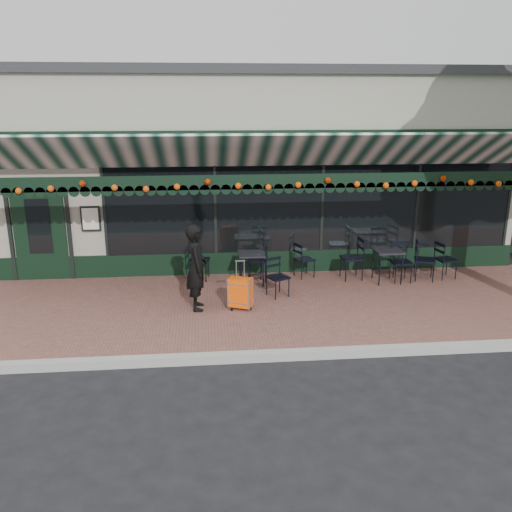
{
  "coord_description": "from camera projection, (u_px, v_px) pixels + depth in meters",
  "views": [
    {
      "loc": [
        -1.22,
        -7.82,
        3.99
      ],
      "look_at": [
        -0.32,
        1.6,
        1.24
      ],
      "focal_mm": 38.0,
      "sensor_mm": 36.0,
      "label": 1
    }
  ],
  "objects": [
    {
      "name": "chair_a_front",
      "position": [
        401.0,
        263.0,
        11.74
      ],
      "size": [
        0.43,
        0.43,
        0.86
      ],
      "primitive_type": null,
      "rotation": [
        0.0,
        0.0,
        0.01
      ],
      "color": "black",
      "rests_on": "sidewalk"
    },
    {
      "name": "woman",
      "position": [
        197.0,
        267.0,
        10.1
      ],
      "size": [
        0.42,
        0.61,
        1.64
      ],
      "primitive_type": "imported",
      "rotation": [
        0.0,
        0.0,
        1.61
      ],
      "color": "black",
      "rests_on": "sidewalk"
    },
    {
      "name": "suitcase",
      "position": [
        240.0,
        293.0,
        10.21
      ],
      "size": [
        0.48,
        0.38,
        0.96
      ],
      "rotation": [
        0.0,
        0.0,
        -0.4
      ],
      "color": "#FC5207",
      "rests_on": "sidewalk"
    },
    {
      "name": "sidewalk",
      "position": [
        270.0,
        307.0,
        10.59
      ],
      "size": [
        18.0,
        4.0,
        0.15
      ],
      "primitive_type": "cube",
      "color": "brown",
      "rests_on": "ground"
    },
    {
      "name": "chair_b_front",
      "position": [
        278.0,
        278.0,
        10.86
      ],
      "size": [
        0.53,
        0.53,
        0.79
      ],
      "primitive_type": null,
      "rotation": [
        0.0,
        0.0,
        0.47
      ],
      "color": "black",
      "rests_on": "sidewalk"
    },
    {
      "name": "chair_a_left",
      "position": [
        352.0,
        258.0,
        11.93
      ],
      "size": [
        0.5,
        0.5,
        0.92
      ],
      "primitive_type": null,
      "rotation": [
        0.0,
        0.0,
        -1.49
      ],
      "color": "black",
      "rests_on": "sidewalk"
    },
    {
      "name": "chair_b_left",
      "position": [
        257.0,
        260.0,
        11.84
      ],
      "size": [
        0.52,
        0.52,
        0.91
      ],
      "primitive_type": null,
      "rotation": [
        0.0,
        0.0,
        -1.73
      ],
      "color": "black",
      "rests_on": "sidewalk"
    },
    {
      "name": "ground",
      "position": [
        285.0,
        357.0,
        8.7
      ],
      "size": [
        80.0,
        80.0,
        0.0
      ],
      "primitive_type": "plane",
      "color": "black",
      "rests_on": "ground"
    },
    {
      "name": "chair_a_extra",
      "position": [
        446.0,
        260.0,
        11.99
      ],
      "size": [
        0.49,
        0.49,
        0.83
      ],
      "primitive_type": null,
      "rotation": [
        0.0,
        0.0,
        1.76
      ],
      "color": "black",
      "rests_on": "sidewalk"
    },
    {
      "name": "cafe_table_a",
      "position": [
        388.0,
        253.0,
        11.67
      ],
      "size": [
        0.58,
        0.58,
        0.72
      ],
      "color": "black",
      "rests_on": "sidewalk"
    },
    {
      "name": "curb",
      "position": [
        286.0,
        355.0,
        8.6
      ],
      "size": [
        18.0,
        0.16,
        0.15
      ],
      "primitive_type": "cube",
      "color": "#9E9E99",
      "rests_on": "ground"
    },
    {
      "name": "chair_b_right",
      "position": [
        304.0,
        260.0,
        12.06
      ],
      "size": [
        0.51,
        0.51,
        0.79
      ],
      "primitive_type": null,
      "rotation": [
        0.0,
        0.0,
        1.94
      ],
      "color": "black",
      "rests_on": "sidewalk"
    },
    {
      "name": "chair_solo",
      "position": [
        199.0,
        260.0,
        11.89
      ],
      "size": [
        0.5,
        0.5,
        0.86
      ],
      "primitive_type": null,
      "rotation": [
        0.0,
        0.0,
        1.38
      ],
      "color": "black",
      "rests_on": "sidewalk"
    },
    {
      "name": "restaurant_building",
      "position": [
        246.0,
        161.0,
        15.56
      ],
      "size": [
        12.0,
        9.6,
        4.5
      ],
      "color": "gray",
      "rests_on": "ground"
    },
    {
      "name": "cafe_table_b",
      "position": [
        251.0,
        256.0,
        11.55
      ],
      "size": [
        0.56,
        0.56,
        0.68
      ],
      "color": "black",
      "rests_on": "sidewalk"
    },
    {
      "name": "chair_a_right",
      "position": [
        425.0,
        260.0,
        11.85
      ],
      "size": [
        0.56,
        0.56,
        0.89
      ],
      "primitive_type": null,
      "rotation": [
        0.0,
        0.0,
        1.27
      ],
      "color": "black",
      "rests_on": "sidewalk"
    }
  ]
}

